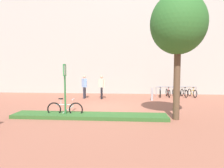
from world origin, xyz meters
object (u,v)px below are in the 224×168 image
Objects in this scene: parking_sign_post at (65,83)px; person_shirt_blue at (84,85)px; tree_sidewalk at (178,25)px; person_casual_tan at (102,86)px; bollard_steel at (152,94)px; bike_at_sign at (65,109)px; bike_rack_cluster at (176,92)px.

parking_sign_post is 5.86m from person_shirt_blue.
person_casual_tan is at bearing 125.14° from tree_sidewalk.
person_casual_tan is (1.31, -0.09, 0.00)m from person_shirt_blue.
bollard_steel is (-0.44, 5.25, -3.63)m from tree_sidewalk.
bike_at_sign is 5.75m from person_shirt_blue.
person_shirt_blue is at bearing 132.53° from tree_sidewalk.
parking_sign_post is at bearing -65.30° from bike_at_sign.
person_casual_tan is (0.96, 5.62, 0.63)m from bike_at_sign.
bike_rack_cluster is at bearing 14.74° from person_casual_tan.
person_casual_tan is (-4.05, 5.76, -3.10)m from tree_sidewalk.
parking_sign_post reaches higher than bike_rack_cluster.
tree_sidewalk is 1.69× the size of bike_rack_cluster.
person_shirt_blue is (-5.36, 5.84, -3.10)m from tree_sidewalk.
tree_sidewalk is 6.25m from bike_at_sign.
bike_at_sign is 0.98× the size of person_casual_tan.
tree_sidewalk is 3.15× the size of person_shirt_blue.
bike_rack_cluster is (6.64, 7.24, -1.24)m from parking_sign_post.
person_casual_tan is at bearing 80.31° from bike_at_sign.
tree_sidewalk reaches higher than person_shirt_blue.
person_shirt_blue is (-0.35, 5.70, 0.63)m from bike_at_sign.
person_shirt_blue is 1.31m from person_casual_tan.
parking_sign_post is 1.41× the size of person_casual_tan.
person_shirt_blue and person_casual_tan have the same top height.
person_shirt_blue is at bearing 176.27° from person_casual_tan.
person_casual_tan reaches higher than bike_rack_cluster.
person_shirt_blue is at bearing 93.49° from bike_at_sign.
bollard_steel is (4.52, 5.22, -1.14)m from parking_sign_post.
tree_sidewalk reaches higher than bollard_steel.
bollard_steel is at bearing 94.74° from tree_sidewalk.
parking_sign_post reaches higher than person_casual_tan.
parking_sign_post is 2.70× the size of bollard_steel.
person_casual_tan is (-3.62, 0.51, 0.53)m from bollard_steel.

